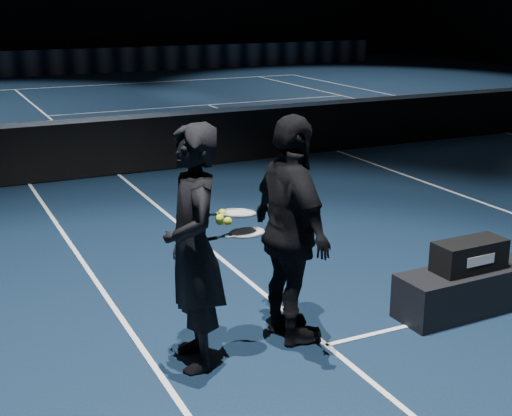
{
  "coord_description": "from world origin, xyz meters",
  "views": [
    {
      "loc": [
        -6.91,
        -10.9,
        2.75
      ],
      "look_at": [
        -4.64,
        -6.17,
        1.18
      ],
      "focal_mm": 50.0,
      "sensor_mm": 36.0,
      "label": 1
    }
  ],
  "objects_px": {
    "player_bench": "(466,290)",
    "player_b": "(291,231)",
    "racket_lower": "(247,233)",
    "racket_upper": "(239,213)",
    "player_a": "(193,248)",
    "tennis_balls": "(224,219)",
    "racket_bag": "(469,255)"
  },
  "relations": [
    {
      "from": "player_bench",
      "to": "tennis_balls",
      "type": "xyz_separation_m",
      "value": [
        -2.28,
        0.19,
        0.93
      ]
    },
    {
      "from": "player_a",
      "to": "racket_upper",
      "type": "distance_m",
      "value": 0.45
    },
    {
      "from": "player_bench",
      "to": "racket_lower",
      "type": "distance_m",
      "value": 2.24
    },
    {
      "from": "racket_bag",
      "to": "racket_lower",
      "type": "bearing_deg",
      "value": 172.96
    },
    {
      "from": "racket_bag",
      "to": "tennis_balls",
      "type": "height_order",
      "value": "tennis_balls"
    },
    {
      "from": "player_bench",
      "to": "tennis_balls",
      "type": "height_order",
      "value": "tennis_balls"
    },
    {
      "from": "tennis_balls",
      "to": "racket_lower",
      "type": "bearing_deg",
      "value": 1.03
    },
    {
      "from": "player_bench",
      "to": "racket_bag",
      "type": "height_order",
      "value": "racket_bag"
    },
    {
      "from": "player_a",
      "to": "tennis_balls",
      "type": "relative_size",
      "value": 15.7
    },
    {
      "from": "racket_lower",
      "to": "tennis_balls",
      "type": "height_order",
      "value": "tennis_balls"
    },
    {
      "from": "racket_lower",
      "to": "racket_bag",
      "type": "bearing_deg",
      "value": -7.91
    },
    {
      "from": "player_bench",
      "to": "racket_upper",
      "type": "relative_size",
      "value": 1.98
    },
    {
      "from": "racket_lower",
      "to": "racket_upper",
      "type": "bearing_deg",
      "value": 141.34
    },
    {
      "from": "player_b",
      "to": "racket_lower",
      "type": "relative_size",
      "value": 2.77
    },
    {
      "from": "racket_upper",
      "to": "tennis_balls",
      "type": "relative_size",
      "value": 5.67
    },
    {
      "from": "player_a",
      "to": "racket_upper",
      "type": "height_order",
      "value": "player_a"
    },
    {
      "from": "racket_lower",
      "to": "tennis_balls",
      "type": "distance_m",
      "value": 0.24
    },
    {
      "from": "racket_bag",
      "to": "racket_upper",
      "type": "xyz_separation_m",
      "value": [
        -2.14,
        0.24,
        0.61
      ]
    },
    {
      "from": "racket_lower",
      "to": "player_a",
      "type": "bearing_deg",
      "value": 180.0
    },
    {
      "from": "player_bench",
      "to": "player_b",
      "type": "bearing_deg",
      "value": 171.1
    },
    {
      "from": "player_a",
      "to": "racket_upper",
      "type": "xyz_separation_m",
      "value": [
        0.4,
        0.06,
        0.21
      ]
    },
    {
      "from": "racket_bag",
      "to": "racket_upper",
      "type": "relative_size",
      "value": 0.99
    },
    {
      "from": "racket_upper",
      "to": "tennis_balls",
      "type": "bearing_deg",
      "value": -170.43
    },
    {
      "from": "player_b",
      "to": "racket_lower",
      "type": "xyz_separation_m",
      "value": [
        -0.4,
        -0.02,
        0.05
      ]
    },
    {
      "from": "racket_upper",
      "to": "player_b",
      "type": "bearing_deg",
      "value": -9.08
    },
    {
      "from": "racket_bag",
      "to": "player_a",
      "type": "height_order",
      "value": "player_a"
    },
    {
      "from": "player_b",
      "to": "racket_lower",
      "type": "height_order",
      "value": "player_b"
    },
    {
      "from": "player_bench",
      "to": "player_b",
      "type": "relative_size",
      "value": 0.72
    },
    {
      "from": "player_bench",
      "to": "racket_bag",
      "type": "bearing_deg",
      "value": 0.0
    },
    {
      "from": "racket_bag",
      "to": "racket_upper",
      "type": "bearing_deg",
      "value": 172.09
    },
    {
      "from": "player_bench",
      "to": "tennis_balls",
      "type": "bearing_deg",
      "value": 173.51
    },
    {
      "from": "player_a",
      "to": "player_b",
      "type": "distance_m",
      "value": 0.85
    }
  ]
}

